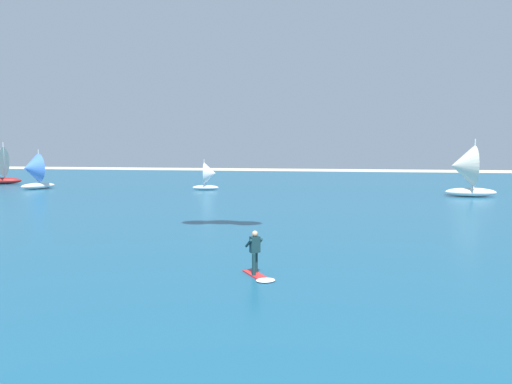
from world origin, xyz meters
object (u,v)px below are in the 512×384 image
(kitesurfer, at_px, (257,260))
(sailboat_mid_right, at_px, (464,170))
(sailboat_far_left, at_px, (33,171))
(sailboat_heeled_over, at_px, (209,176))

(kitesurfer, bearing_deg, sailboat_mid_right, 65.73)
(kitesurfer, distance_m, sailboat_mid_right, 35.57)
(kitesurfer, xyz_separation_m, sailboat_far_left, (-31.71, 32.50, 1.48))
(sailboat_heeled_over, bearing_deg, sailboat_mid_right, -6.19)
(sailboat_far_left, bearing_deg, kitesurfer, -45.70)
(sailboat_mid_right, relative_size, sailboat_heeled_over, 1.61)
(sailboat_mid_right, bearing_deg, sailboat_far_left, 179.85)
(sailboat_mid_right, relative_size, sailboat_far_left, 1.23)
(kitesurfer, relative_size, sailboat_mid_right, 0.35)
(sailboat_mid_right, xyz_separation_m, sailboat_far_left, (-46.31, 0.12, -0.47))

